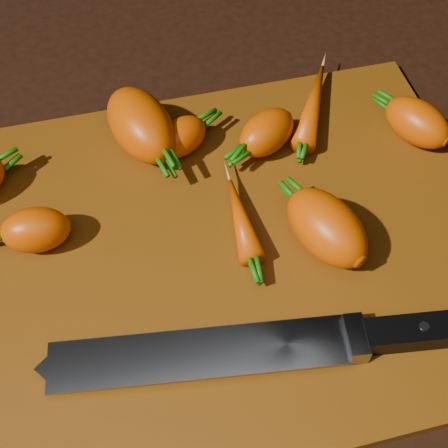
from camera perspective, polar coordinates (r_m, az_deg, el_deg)
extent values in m
cube|color=black|center=(0.59, 0.23, -2.77)|extent=(2.00, 2.00, 0.01)
cube|color=#7C400B|center=(0.58, 0.24, -2.18)|extent=(0.50, 0.40, 0.01)
ellipsoid|color=#CC4502|center=(0.58, -16.84, -0.52)|extent=(0.06, 0.05, 0.04)
ellipsoid|color=#CC4502|center=(0.63, -7.58, 8.95)|extent=(0.09, 0.11, 0.06)
ellipsoid|color=#CC4502|center=(0.56, 9.36, -0.31)|extent=(0.08, 0.10, 0.05)
ellipsoid|color=#CC4502|center=(0.63, 3.93, 8.35)|extent=(0.08, 0.07, 0.04)
ellipsoid|color=#CC4502|center=(0.63, -3.91, 7.95)|extent=(0.07, 0.06, 0.04)
ellipsoid|color=#CC4502|center=(0.67, 17.25, 8.87)|extent=(0.07, 0.09, 0.04)
ellipsoid|color=#CC4502|center=(0.68, 8.15, 10.78)|extent=(0.08, 0.12, 0.03)
ellipsoid|color=#CC4502|center=(0.57, 1.54, 0.53)|extent=(0.03, 0.09, 0.02)
cube|color=gray|center=(0.52, -15.91, -12.60)|extent=(0.24, 0.08, 0.00)
cube|color=gray|center=(0.51, -1.51, -11.69)|extent=(0.02, 0.04, 0.02)
cube|color=black|center=(0.52, 7.05, -10.80)|extent=(0.14, 0.04, 0.02)
cylinder|color=#B2B2B7|center=(0.50, 4.82, -10.60)|extent=(0.01, 0.01, 0.00)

